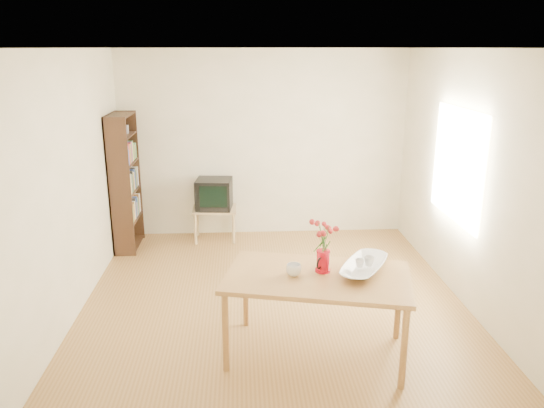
{
  "coord_description": "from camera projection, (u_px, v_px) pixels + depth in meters",
  "views": [
    {
      "loc": [
        -0.33,
        -5.11,
        2.6
      ],
      "look_at": [
        0.0,
        0.3,
        1.0
      ],
      "focal_mm": 35.0,
      "sensor_mm": 36.0,
      "label": 1
    }
  ],
  "objects": [
    {
      "name": "television",
      "position": [
        214.0,
        193.0,
        7.32
      ],
      "size": [
        0.51,
        0.48,
        0.41
      ],
      "rotation": [
        0.0,
        0.0,
        -0.09
      ],
      "color": "black",
      "rests_on": "tv_stand"
    },
    {
      "name": "table",
      "position": [
        318.0,
        283.0,
        4.51
      ],
      "size": [
        1.71,
        1.22,
        0.75
      ],
      "rotation": [
        0.0,
        0.0,
        -0.23
      ],
      "color": "olive",
      "rests_on": "ground"
    },
    {
      "name": "bowl",
      "position": [
        365.0,
        247.0,
        4.53
      ],
      "size": [
        0.62,
        0.62,
        0.43
      ],
      "primitive_type": "imported",
      "rotation": [
        0.0,
        0.0,
        -0.53
      ],
      "color": "white",
      "rests_on": "table"
    },
    {
      "name": "tv_stand",
      "position": [
        215.0,
        213.0,
        7.38
      ],
      "size": [
        0.6,
        0.45,
        0.46
      ],
      "color": "tan",
      "rests_on": "ground"
    },
    {
      "name": "flowers",
      "position": [
        324.0,
        234.0,
        4.47
      ],
      "size": [
        0.22,
        0.22,
        0.31
      ],
      "primitive_type": null,
      "color": "red",
      "rests_on": "pitcher"
    },
    {
      "name": "pitcher",
      "position": [
        323.0,
        262.0,
        4.54
      ],
      "size": [
        0.14,
        0.19,
        0.2
      ],
      "rotation": [
        0.0,
        0.0,
        -0.57
      ],
      "color": "#BA0A1A",
      "rests_on": "table"
    },
    {
      "name": "bookshelf",
      "position": [
        126.0,
        187.0,
        6.98
      ],
      "size": [
        0.28,
        0.7,
        1.8
      ],
      "color": "black",
      "rests_on": "ground"
    },
    {
      "name": "room",
      "position": [
        277.0,
        183.0,
        5.29
      ],
      "size": [
        4.5,
        4.5,
        4.5
      ],
      "color": "brown",
      "rests_on": "ground"
    },
    {
      "name": "teacup_a",
      "position": [
        360.0,
        252.0,
        4.54
      ],
      "size": [
        0.09,
        0.09,
        0.06
      ],
      "primitive_type": "imported",
      "rotation": [
        0.0,
        0.0,
        0.42
      ],
      "color": "white",
      "rests_on": "bowl"
    },
    {
      "name": "mug",
      "position": [
        294.0,
        270.0,
        4.47
      ],
      "size": [
        0.16,
        0.16,
        0.1
      ],
      "primitive_type": "imported",
      "rotation": [
        0.0,
        0.0,
        2.85
      ],
      "color": "white",
      "rests_on": "table"
    },
    {
      "name": "teacup_b",
      "position": [
        369.0,
        251.0,
        4.56
      ],
      "size": [
        0.1,
        0.1,
        0.07
      ],
      "primitive_type": "imported",
      "rotation": [
        0.0,
        0.0,
        2.01
      ],
      "color": "white",
      "rests_on": "bowl"
    }
  ]
}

